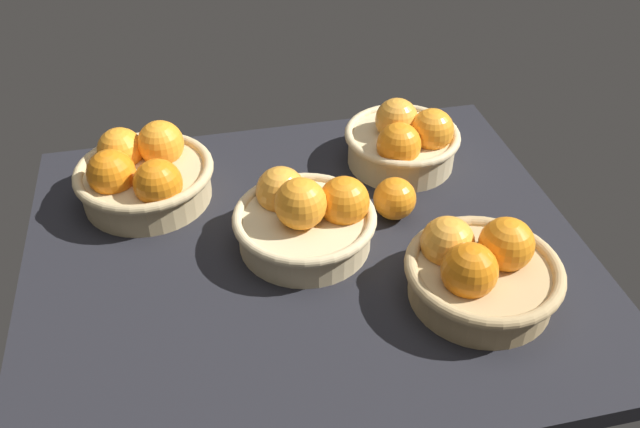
# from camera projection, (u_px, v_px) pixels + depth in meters

# --- Properties ---
(market_tray) EXTENTS (0.84, 0.72, 0.03)m
(market_tray) POSITION_uv_depth(u_px,v_px,m) (307.00, 257.00, 1.01)
(market_tray) COLOR black
(market_tray) RESTS_ON ground
(basket_far_left) EXTENTS (0.23, 0.23, 0.12)m
(basket_far_left) POSITION_uv_depth(u_px,v_px,m) (143.00, 174.00, 1.08)
(basket_far_left) COLOR tan
(basket_far_left) RESTS_ON market_tray
(basket_center) EXTENTS (0.22, 0.22, 0.12)m
(basket_center) POSITION_uv_depth(u_px,v_px,m) (307.00, 217.00, 0.99)
(basket_center) COLOR #D3BC8C
(basket_center) RESTS_ON market_tray
(basket_far_right) EXTENTS (0.20, 0.20, 0.12)m
(basket_far_right) POSITION_uv_depth(u_px,v_px,m) (404.00, 141.00, 1.15)
(basket_far_right) COLOR #D3BC8C
(basket_far_right) RESTS_ON market_tray
(basket_near_right) EXTENTS (0.22, 0.22, 0.11)m
(basket_near_right) POSITION_uv_depth(u_px,v_px,m) (480.00, 270.00, 0.91)
(basket_near_right) COLOR tan
(basket_near_right) RESTS_ON market_tray
(loose_orange_front_gap) EXTENTS (0.07, 0.07, 0.07)m
(loose_orange_front_gap) POSITION_uv_depth(u_px,v_px,m) (395.00, 199.00, 1.05)
(loose_orange_front_gap) COLOR orange
(loose_orange_front_gap) RESTS_ON market_tray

